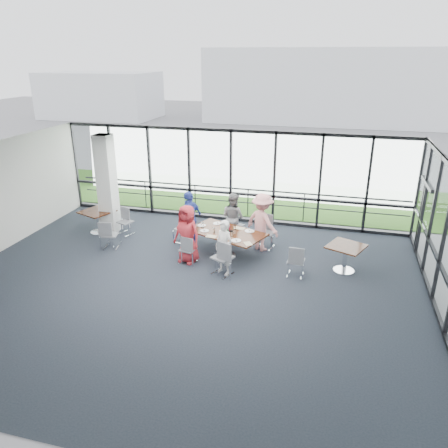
% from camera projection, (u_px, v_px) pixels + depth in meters
% --- Properties ---
extents(floor, '(12.00, 10.00, 0.02)m').
position_uv_depth(floor, '(183.00, 288.00, 11.03)').
color(floor, '#1C242E').
rests_on(floor, ground).
extents(ceiling, '(12.00, 10.00, 0.04)m').
position_uv_depth(ceiling, '(178.00, 163.00, 9.86)').
color(ceiling, white).
rests_on(ceiling, ground).
extents(wall_front, '(12.00, 0.10, 3.20)m').
position_uv_depth(wall_front, '(53.00, 362.00, 5.94)').
color(wall_front, silver).
rests_on(wall_front, ground).
extents(curtain_wall_back, '(12.00, 0.10, 3.20)m').
position_uv_depth(curtain_wall_back, '(231.00, 176.00, 14.94)').
color(curtain_wall_back, white).
rests_on(curtain_wall_back, ground).
extents(exit_door, '(0.12, 1.60, 2.10)m').
position_uv_depth(exit_door, '(422.00, 220.00, 12.59)').
color(exit_door, black).
rests_on(exit_door, ground).
extents(structural_column, '(0.50, 0.50, 3.20)m').
position_uv_depth(structural_column, '(107.00, 184.00, 14.00)').
color(structural_column, white).
rests_on(structural_column, ground).
extents(apron, '(80.00, 70.00, 0.02)m').
position_uv_depth(apron, '(257.00, 183.00, 20.03)').
color(apron, gray).
rests_on(apron, ground).
extents(grass_strip, '(80.00, 5.00, 0.01)m').
position_uv_depth(grass_strip, '(248.00, 195.00, 18.22)').
color(grass_strip, '#2F611C').
rests_on(grass_strip, ground).
extents(hangar_main, '(24.00, 10.00, 6.00)m').
position_uv_depth(hangar_main, '(351.00, 85.00, 37.79)').
color(hangar_main, white).
rests_on(hangar_main, ground).
extents(hangar_aux, '(10.00, 6.00, 4.00)m').
position_uv_depth(hangar_aux, '(101.00, 95.00, 39.80)').
color(hangar_aux, white).
rests_on(hangar_aux, ground).
extents(guard_rail, '(12.00, 0.06, 0.06)m').
position_uv_depth(guard_rail, '(235.00, 201.00, 15.88)').
color(guard_rail, '#2D2D33').
rests_on(guard_rail, ground).
extents(main_table, '(2.45, 1.91, 0.75)m').
position_uv_depth(main_table, '(227.00, 235.00, 12.56)').
color(main_table, '#32170B').
rests_on(main_table, ground).
extents(side_table_left, '(1.20, 1.20, 0.75)m').
position_uv_depth(side_table_left, '(97.00, 214.00, 14.21)').
color(side_table_left, '#32170B').
rests_on(side_table_left, ground).
extents(side_table_right, '(1.17, 1.17, 0.75)m').
position_uv_depth(side_table_right, '(346.00, 250.00, 11.64)').
color(side_table_right, '#32170B').
rests_on(side_table_right, ground).
extents(diner_near_left, '(0.94, 0.76, 1.68)m').
position_uv_depth(diner_near_left, '(187.00, 234.00, 12.12)').
color(diner_near_left, '#AE262E').
rests_on(diner_near_left, ground).
extents(diner_near_right, '(0.67, 0.61, 1.50)m').
position_uv_depth(diner_near_right, '(224.00, 248.00, 11.48)').
color(diner_near_right, silver).
rests_on(diner_near_right, ground).
extents(diner_far_left, '(0.89, 0.76, 1.56)m').
position_uv_depth(diner_far_left, '(233.00, 217.00, 13.53)').
color(diner_far_left, gray).
rests_on(diner_far_left, ground).
extents(diner_far_right, '(1.27, 1.09, 1.75)m').
position_uv_depth(diner_far_right, '(262.00, 222.00, 12.87)').
color(diner_far_right, pink).
rests_on(diner_far_right, ground).
extents(diner_end, '(0.85, 1.14, 1.72)m').
position_uv_depth(diner_end, '(190.00, 219.00, 13.20)').
color(diner_end, '#3044A7').
rests_on(diner_end, ground).
extents(chair_main_nl, '(0.47, 0.47, 0.82)m').
position_uv_depth(chair_main_nl, '(188.00, 249.00, 12.20)').
color(chair_main_nl, slate).
rests_on(chair_main_nl, ground).
extents(chair_main_nr, '(0.64, 0.64, 0.99)m').
position_uv_depth(chair_main_nr, '(223.00, 257.00, 11.52)').
color(chair_main_nr, slate).
rests_on(chair_main_nr, ground).
extents(chair_main_fl, '(0.63, 0.63, 0.95)m').
position_uv_depth(chair_main_fl, '(235.00, 225.00, 13.73)').
color(chair_main_fl, slate).
rests_on(chair_main_fl, ground).
extents(chair_main_fr, '(0.57, 0.57, 0.98)m').
position_uv_depth(chair_main_fr, '(266.00, 232.00, 13.14)').
color(chair_main_fr, slate).
rests_on(chair_main_fr, ground).
extents(chair_main_end, '(0.55, 0.55, 0.91)m').
position_uv_depth(chair_main_end, '(183.00, 229.00, 13.52)').
color(chair_main_end, slate).
rests_on(chair_main_end, ground).
extents(chair_spare_la, '(0.51, 0.51, 0.87)m').
position_uv_depth(chair_spare_la, '(110.00, 235.00, 13.12)').
color(chair_spare_la, slate).
rests_on(chair_spare_la, ground).
extents(chair_spare_lb, '(0.54, 0.54, 0.85)m').
position_uv_depth(chair_spare_lb, '(125.00, 222.00, 14.15)').
color(chair_spare_lb, slate).
rests_on(chair_spare_lb, ground).
extents(chair_spare_r, '(0.45, 0.45, 0.86)m').
position_uv_depth(chair_spare_r, '(296.00, 261.00, 11.47)').
color(chair_spare_r, slate).
rests_on(chair_spare_r, ground).
extents(plate_nl, '(0.25, 0.25, 0.01)m').
position_uv_depth(plate_nl, '(205.00, 231.00, 12.56)').
color(plate_nl, white).
rests_on(plate_nl, main_table).
extents(plate_nr, '(0.28, 0.28, 0.01)m').
position_uv_depth(plate_nr, '(236.00, 241.00, 11.91)').
color(plate_nr, white).
rests_on(plate_nr, main_table).
extents(plate_fl, '(0.27, 0.27, 0.01)m').
position_uv_depth(plate_fl, '(218.00, 223.00, 13.11)').
color(plate_fl, white).
rests_on(plate_fl, main_table).
extents(plate_fr, '(0.28, 0.28, 0.01)m').
position_uv_depth(plate_fr, '(250.00, 231.00, 12.55)').
color(plate_fr, white).
rests_on(plate_fr, main_table).
extents(plate_end, '(0.26, 0.26, 0.01)m').
position_uv_depth(plate_end, '(202.00, 225.00, 12.96)').
color(plate_end, white).
rests_on(plate_end, main_table).
extents(tumbler_a, '(0.06, 0.06, 0.13)m').
position_uv_depth(tumbler_a, '(214.00, 230.00, 12.44)').
color(tumbler_a, white).
rests_on(tumbler_a, main_table).
extents(tumbler_b, '(0.07, 0.07, 0.13)m').
position_uv_depth(tumbler_b, '(232.00, 234.00, 12.18)').
color(tumbler_b, white).
rests_on(tumbler_b, main_table).
extents(tumbler_c, '(0.06, 0.06, 0.13)m').
position_uv_depth(tumbler_c, '(235.00, 228.00, 12.64)').
color(tumbler_c, white).
rests_on(tumbler_c, main_table).
extents(tumbler_d, '(0.08, 0.08, 0.15)m').
position_uv_depth(tumbler_d, '(203.00, 225.00, 12.79)').
color(tumbler_d, white).
rests_on(tumbler_d, main_table).
extents(menu_a, '(0.31, 0.23, 0.00)m').
position_uv_depth(menu_a, '(211.00, 236.00, 12.19)').
color(menu_a, silver).
rests_on(menu_a, main_table).
extents(menu_b, '(0.30, 0.33, 0.00)m').
position_uv_depth(menu_b, '(248.00, 244.00, 11.73)').
color(menu_b, silver).
rests_on(menu_b, main_table).
extents(menu_c, '(0.33, 0.25, 0.00)m').
position_uv_depth(menu_c, '(240.00, 228.00, 12.77)').
color(menu_c, silver).
rests_on(menu_c, main_table).
extents(condiment_caddy, '(0.10, 0.07, 0.04)m').
position_uv_depth(condiment_caddy, '(231.00, 231.00, 12.51)').
color(condiment_caddy, black).
rests_on(condiment_caddy, main_table).
extents(ketchup_bottle, '(0.06, 0.06, 0.18)m').
position_uv_depth(ketchup_bottle, '(229.00, 228.00, 12.51)').
color(ketchup_bottle, '#A3162D').
rests_on(ketchup_bottle, main_table).
extents(green_bottle, '(0.05, 0.05, 0.20)m').
position_uv_depth(green_bottle, '(228.00, 229.00, 12.47)').
color(green_bottle, '#23763C').
rests_on(green_bottle, main_table).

